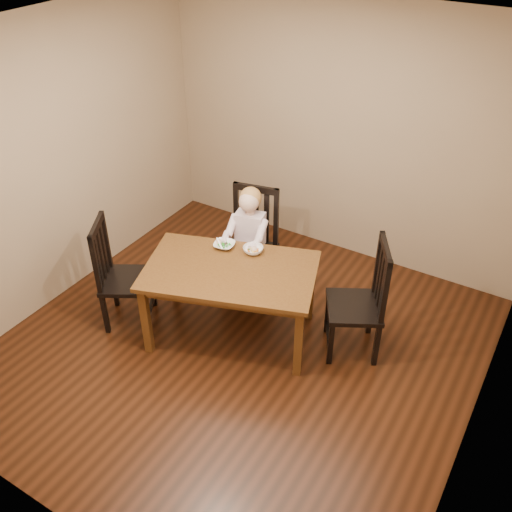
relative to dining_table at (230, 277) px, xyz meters
The scene contains 9 objects.
room 0.73m from the dining_table, 38.79° to the right, with size 4.01×4.01×2.71m.
dining_table is the anchor object (origin of this frame).
chair_child 0.73m from the dining_table, 106.88° to the left, with size 0.57×0.55×1.11m.
chair_left 1.06m from the dining_table, 160.71° to the right, with size 0.62×0.62×1.07m.
chair_right 1.15m from the dining_table, 21.66° to the left, with size 0.63×0.64×1.12m.
toddler 0.67m from the dining_table, 107.30° to the left, with size 0.37×0.46×0.63m, color silver, non-canonical shape.
bowl_peas 0.37m from the dining_table, 131.94° to the left, with size 0.19×0.19×0.05m, color white.
bowl_veg 0.34m from the dining_table, 83.60° to the left, with size 0.18×0.18×0.06m, color white.
fork 0.37m from the dining_table, 139.30° to the left, with size 0.11×0.08×0.05m.
Camera 1 is at (2.08, -3.16, 3.66)m, focal length 40.00 mm.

